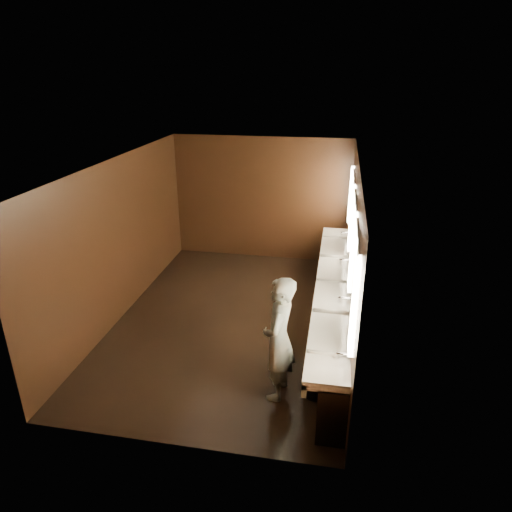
{
  "coord_description": "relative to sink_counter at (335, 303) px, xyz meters",
  "views": [
    {
      "loc": [
        1.7,
        -6.93,
        4.22
      ],
      "look_at": [
        0.43,
        0.0,
        1.26
      ],
      "focal_mm": 32.0,
      "sensor_mm": 36.0,
      "label": 1
    }
  ],
  "objects": [
    {
      "name": "wall_left",
      "position": [
        -3.79,
        0.0,
        0.9
      ],
      "size": [
        0.02,
        6.0,
        2.8
      ],
      "primitive_type": "cube",
      "color": "black",
      "rests_on": "floor"
    },
    {
      "name": "trash_bin",
      "position": [
        -0.22,
        -1.77,
        -0.24
      ],
      "size": [
        0.33,
        0.33,
        0.5
      ],
      "primitive_type": "cylinder",
      "rotation": [
        0.0,
        0.0,
        -0.01
      ],
      "color": "black",
      "rests_on": "floor"
    },
    {
      "name": "ceiling",
      "position": [
        -1.79,
        0.0,
        2.3
      ],
      "size": [
        4.0,
        6.0,
        0.02
      ],
      "primitive_type": "cube",
      "color": "#2D2D2B",
      "rests_on": "wall_back"
    },
    {
      "name": "wall_back",
      "position": [
        -1.79,
        3.0,
        0.9
      ],
      "size": [
        4.0,
        0.02,
        2.8
      ],
      "primitive_type": "cube",
      "color": "black",
      "rests_on": "floor"
    },
    {
      "name": "sink_counter",
      "position": [
        0.0,
        0.0,
        0.0
      ],
      "size": [
        0.55,
        5.4,
        1.01
      ],
      "color": "black",
      "rests_on": "floor"
    },
    {
      "name": "floor",
      "position": [
        -1.79,
        0.0,
        -0.5
      ],
      "size": [
        6.0,
        6.0,
        0.0
      ],
      "primitive_type": "plane",
      "color": "black",
      "rests_on": "ground"
    },
    {
      "name": "mirror_band",
      "position": [
        0.19,
        -0.0,
        1.25
      ],
      "size": [
        0.06,
        5.03,
        1.15
      ],
      "color": "#FFE7BA",
      "rests_on": "wall_right"
    },
    {
      "name": "wall_front",
      "position": [
        -1.79,
        -3.0,
        0.9
      ],
      "size": [
        4.0,
        0.02,
        2.8
      ],
      "primitive_type": "cube",
      "color": "black",
      "rests_on": "floor"
    },
    {
      "name": "wall_right",
      "position": [
        0.21,
        0.0,
        0.9
      ],
      "size": [
        0.02,
        6.0,
        2.8
      ],
      "primitive_type": "cube",
      "color": "black",
      "rests_on": "floor"
    },
    {
      "name": "person",
      "position": [
        -0.72,
        -1.84,
        0.39
      ],
      "size": [
        0.47,
        0.67,
        1.76
      ],
      "primitive_type": "imported",
      "rotation": [
        0.0,
        0.0,
        -1.65
      ],
      "color": "#8AB7CE",
      "rests_on": "floor"
    }
  ]
}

